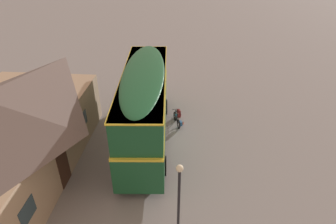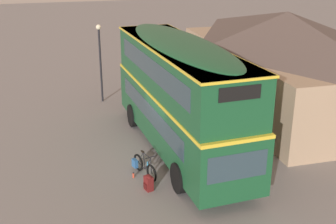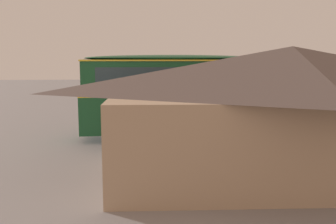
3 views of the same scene
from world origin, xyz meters
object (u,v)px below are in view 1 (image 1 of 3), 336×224
(double_decker_bus, at_px, (145,104))
(street_lamp, at_px, (179,197))
(backpack_on_ground, at_px, (179,113))
(water_bottle_red_squeeze, at_px, (183,123))
(touring_bicycle, at_px, (177,120))

(double_decker_bus, xyz_separation_m, street_lamp, (-7.29, -2.15, 0.05))
(backpack_on_ground, relative_size, water_bottle_red_squeeze, 2.75)
(water_bottle_red_squeeze, bearing_deg, street_lamp, 178.52)
(backpack_on_ground, xyz_separation_m, water_bottle_red_squeeze, (-1.02, -0.33, -0.20))
(double_decker_bus, relative_size, backpack_on_ground, 17.94)
(backpack_on_ground, bearing_deg, street_lamp, -179.48)
(water_bottle_red_squeeze, height_order, street_lamp, street_lamp)
(touring_bicycle, bearing_deg, backpack_on_ground, -4.36)
(double_decker_bus, xyz_separation_m, touring_bicycle, (1.73, -1.97, -2.27))
(backpack_on_ground, height_order, water_bottle_red_squeeze, backpack_on_ground)
(double_decker_bus, bearing_deg, street_lamp, -163.59)
(double_decker_bus, relative_size, street_lamp, 2.42)
(backpack_on_ground, distance_m, water_bottle_red_squeeze, 1.09)
(touring_bicycle, height_order, water_bottle_red_squeeze, touring_bicycle)
(backpack_on_ground, xyz_separation_m, street_lamp, (-10.12, -0.09, 2.40))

